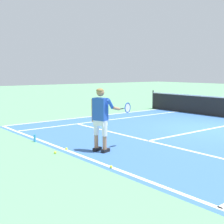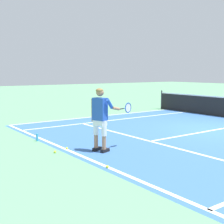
% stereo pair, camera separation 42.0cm
% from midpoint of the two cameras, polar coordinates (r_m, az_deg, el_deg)
% --- Properties ---
extents(ground_plane, '(80.00, 80.00, 0.00)m').
position_cam_midpoint_polar(ground_plane, '(12.35, 16.68, -2.95)').
color(ground_plane, '#609E70').
extents(court_inner_surface, '(10.98, 9.39, 0.00)m').
position_cam_midpoint_polar(court_inner_surface, '(11.20, 12.46, -3.84)').
color(court_inner_surface, '#3866A8').
rests_on(court_inner_surface, ground).
extents(line_baseline, '(10.98, 0.10, 0.01)m').
position_cam_midpoint_polar(line_baseline, '(8.27, -7.66, -7.71)').
color(line_baseline, white).
rests_on(line_baseline, ground).
extents(line_service, '(8.23, 0.10, 0.01)m').
position_cam_midpoint_polar(line_service, '(9.81, 5.44, -5.27)').
color(line_service, white).
rests_on(line_service, ground).
extents(line_centre_service, '(0.10, 6.40, 0.01)m').
position_cam_midpoint_polar(line_centre_service, '(12.22, 16.27, -3.02)').
color(line_centre_service, white).
rests_on(line_centre_service, ground).
extents(line_singles_left, '(0.10, 8.99, 0.01)m').
position_cam_midpoint_polar(line_singles_left, '(14.10, -0.69, -1.37)').
color(line_singles_left, white).
rests_on(line_singles_left, ground).
extents(line_doubles_left, '(0.10, 8.99, 0.01)m').
position_cam_midpoint_polar(line_doubles_left, '(15.19, -3.89, -0.75)').
color(line_doubles_left, white).
rests_on(line_doubles_left, ground).
extents(tennis_player, '(0.58, 1.22, 1.71)m').
position_cam_midpoint_polar(tennis_player, '(8.33, -3.44, -0.62)').
color(tennis_player, black).
rests_on(tennis_player, ground).
extents(tennis_ball_near_feet, '(0.07, 0.07, 0.07)m').
position_cam_midpoint_polar(tennis_ball_near_feet, '(8.80, -9.67, -6.63)').
color(tennis_ball_near_feet, '#CCE02D').
rests_on(tennis_ball_near_feet, ground).
extents(tennis_ball_by_baseline, '(0.07, 0.07, 0.07)m').
position_cam_midpoint_polar(tennis_ball_by_baseline, '(7.10, -1.88, -9.96)').
color(tennis_ball_by_baseline, '#CCE02D').
rests_on(tennis_ball_by_baseline, ground).
extents(tennis_ball_mid_court, '(0.07, 0.07, 0.07)m').
position_cam_midpoint_polar(tennis_ball_mid_court, '(8.45, -11.74, -7.26)').
color(tennis_ball_mid_court, '#CCE02D').
rests_on(tennis_ball_mid_court, ground).
extents(water_bottle, '(0.07, 0.07, 0.24)m').
position_cam_midpoint_polar(water_bottle, '(9.96, -15.10, -4.63)').
color(water_bottle, '#3393D6').
rests_on(water_bottle, ground).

